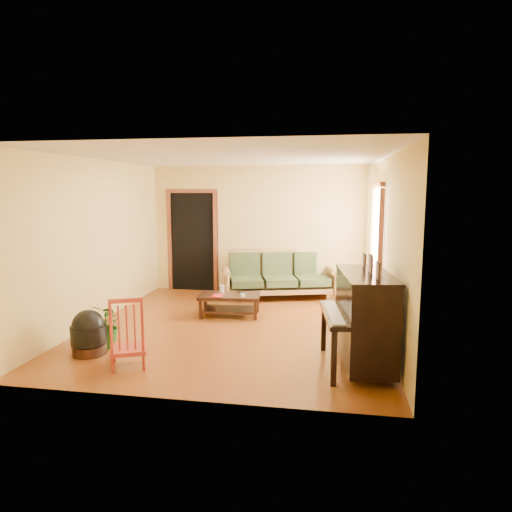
% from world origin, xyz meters
% --- Properties ---
extents(floor, '(5.00, 5.00, 0.00)m').
position_xyz_m(floor, '(0.00, 0.00, 0.00)').
color(floor, '#602A0C').
rests_on(floor, ground).
extents(doorway, '(1.08, 0.16, 2.05)m').
position_xyz_m(doorway, '(-1.45, 2.48, 1.02)').
color(doorway, black).
rests_on(doorway, floor).
extents(window, '(0.12, 1.36, 1.46)m').
position_xyz_m(window, '(2.21, 1.30, 1.50)').
color(window, white).
rests_on(window, right_wall).
extents(sofa, '(2.32, 1.47, 0.93)m').
position_xyz_m(sofa, '(0.44, 2.05, 0.46)').
color(sofa, olive).
rests_on(sofa, floor).
extents(coffee_table, '(1.07, 0.65, 0.37)m').
position_xyz_m(coffee_table, '(-0.23, 0.63, 0.19)').
color(coffee_table, black).
rests_on(coffee_table, floor).
extents(armchair, '(0.93, 0.96, 0.79)m').
position_xyz_m(armchair, '(1.92, 0.18, 0.39)').
color(armchair, olive).
rests_on(armchair, floor).
extents(piano, '(0.92, 1.39, 1.15)m').
position_xyz_m(piano, '(1.86, -1.30, 0.58)').
color(piano, black).
rests_on(piano, floor).
extents(footstool, '(0.59, 0.59, 0.44)m').
position_xyz_m(footstool, '(-1.63, -1.44, 0.22)').
color(footstool, black).
rests_on(footstool, floor).
extents(red_chair, '(0.56, 0.58, 0.88)m').
position_xyz_m(red_chair, '(-0.94, -1.75, 0.44)').
color(red_chair, maroon).
rests_on(red_chair, floor).
extents(leaning_frame, '(0.41, 0.17, 0.53)m').
position_xyz_m(leaning_frame, '(1.93, 2.37, 0.27)').
color(leaning_frame, gold).
rests_on(leaning_frame, floor).
extents(ceramic_crock, '(0.24, 0.24, 0.27)m').
position_xyz_m(ceramic_crock, '(1.91, 2.16, 0.14)').
color(ceramic_crock, '#2E408C').
rests_on(ceramic_crock, floor).
extents(potted_plant, '(0.63, 0.56, 0.62)m').
position_xyz_m(potted_plant, '(-1.53, -1.17, 0.31)').
color(potted_plant, '#1D5618').
rests_on(potted_plant, floor).
extents(book, '(0.18, 0.24, 0.02)m').
position_xyz_m(book, '(-0.48, 0.45, 0.38)').
color(book, maroon).
rests_on(book, coffee_table).
extents(candle, '(0.08, 0.08, 0.13)m').
position_xyz_m(candle, '(-0.39, 0.75, 0.43)').
color(candle, silver).
rests_on(candle, coffee_table).
extents(glass_jar, '(0.10, 0.10, 0.06)m').
position_xyz_m(glass_jar, '(0.02, 0.50, 0.40)').
color(glass_jar, silver).
rests_on(glass_jar, coffee_table).
extents(remote, '(0.16, 0.07, 0.02)m').
position_xyz_m(remote, '(-0.07, 0.80, 0.38)').
color(remote, black).
rests_on(remote, coffee_table).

